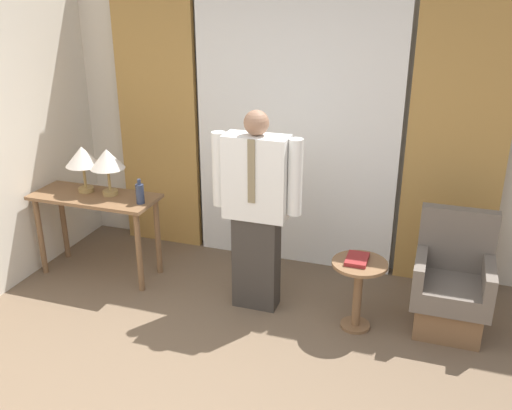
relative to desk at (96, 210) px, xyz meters
name	(u,v)px	position (x,y,z in m)	size (l,w,h in m)	color
wall_back	(299,118)	(1.58, 0.95, 0.73)	(10.00, 0.06, 2.70)	silver
curtain_sheer_center	(295,128)	(1.58, 0.82, 0.67)	(1.83, 0.06, 2.58)	white
curtain_drape_left	(158,117)	(0.23, 0.82, 0.67)	(0.80, 0.06, 2.58)	#B28442
curtain_drape_right	(457,141)	(2.94, 0.82, 0.67)	(0.80, 0.06, 2.58)	#B28442
desk	(96,210)	(0.00, 0.00, 0.00)	(1.12, 0.46, 0.76)	brown
table_lamp_left	(82,158)	(-0.12, 0.06, 0.45)	(0.30, 0.30, 0.41)	#9E7F47
table_lamp_right	(107,160)	(0.12, 0.06, 0.45)	(0.30, 0.30, 0.41)	#9E7F47
bottle_near_edge	(140,193)	(0.48, -0.04, 0.23)	(0.07, 0.07, 0.21)	#2D3851
person	(256,206)	(1.51, -0.07, 0.25)	(0.72, 0.23, 1.63)	#38332D
armchair	(451,288)	(3.02, 0.09, -0.28)	(0.56, 0.54, 0.92)	brown
side_table	(358,284)	(2.35, -0.14, -0.24)	(0.42, 0.42, 0.56)	brown
book	(357,259)	(2.33, -0.12, -0.04)	(0.16, 0.23, 0.03)	maroon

